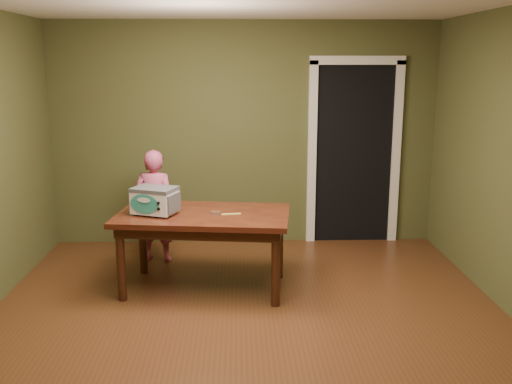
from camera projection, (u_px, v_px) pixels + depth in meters
floor at (249, 336)px, 4.53m from camera, size 5.00×5.00×0.00m
room_shell at (248, 121)px, 4.15m from camera, size 4.52×5.02×2.61m
doorway at (349, 151)px, 7.05m from camera, size 1.10×0.66×2.25m
dining_table at (204, 223)px, 5.36m from camera, size 1.69×1.08×0.75m
toy_oven at (155, 200)px, 5.27m from camera, size 0.47×0.39×0.25m
baking_pan at (215, 212)px, 5.31m from camera, size 0.10×0.10×0.02m
spatula at (231, 214)px, 5.28m from camera, size 0.18×0.05×0.01m
child at (155, 206)px, 6.15m from camera, size 0.50×0.38×1.23m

